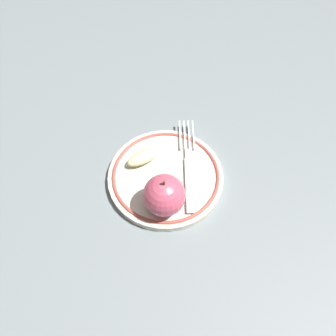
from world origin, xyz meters
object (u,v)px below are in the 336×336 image
Objects in this scene: plate at (168,177)px; fork at (188,166)px; apple_red_whole at (164,195)px; apple_slice_front at (143,157)px.

plate is 1.02× the size of fork.
apple_red_whole is at bearing 151.29° from fork.
fork is at bearing 140.75° from apple_slice_front.
apple_red_whole reaches higher than apple_slice_front.
apple_slice_front is (0.05, -0.02, 0.02)m from plate.
fork is (-0.03, -0.08, -0.03)m from apple_red_whole.
apple_red_whole reaches higher than fork.
plate is 3.38× the size of apple_slice_front.
fork is at bearing -146.24° from plate.
fork is at bearing -111.42° from apple_red_whole.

